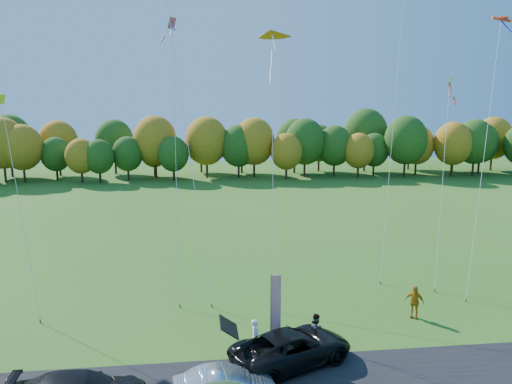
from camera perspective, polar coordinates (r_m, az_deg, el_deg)
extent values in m
plane|color=#245F19|center=(26.83, 1.58, -17.27)|extent=(160.00, 160.00, 0.00)
imported|color=black|center=(25.01, 4.14, -17.31)|extent=(6.65, 5.04, 1.68)
imported|color=white|center=(25.81, -0.07, -16.21)|extent=(0.63, 0.76, 1.79)
imported|color=gray|center=(26.67, 6.94, -15.41)|extent=(1.07, 1.07, 1.76)
imported|color=#C67812|center=(30.99, 17.64, -11.87)|extent=(1.18, 1.08, 1.93)
cylinder|color=#999999|center=(25.60, 1.70, -13.61)|extent=(0.06, 0.06, 4.08)
cube|color=red|center=(25.49, 2.28, -12.73)|extent=(0.51, 0.06, 3.06)
cube|color=navy|center=(25.09, 2.29, -10.32)|extent=(0.51, 0.05, 0.80)
cylinder|color=#4C3F33|center=(31.44, -5.09, -12.78)|extent=(0.08, 0.08, 0.20)
cylinder|color=#4C3F33|center=(35.92, 14.02, -10.03)|extent=(0.08, 0.08, 0.20)
cylinder|color=#4C3F33|center=(30.63, 1.98, -13.39)|extent=(0.08, 0.08, 0.20)
cone|color=#CB650C|center=(37.88, 1.89, 17.67)|extent=(2.53, 1.94, 2.77)
cylinder|color=#4C3F33|center=(34.66, 22.86, -11.33)|extent=(0.08, 0.08, 0.20)
cube|color=red|center=(42.11, 26.23, 17.31)|extent=(2.72, 0.96, 1.07)
cylinder|color=#4C3F33|center=(31.80, -23.45, -13.36)|extent=(0.08, 0.08, 0.20)
cube|color=yellow|center=(36.27, -27.13, 9.42)|extent=(1.05, 1.05, 1.24)
cylinder|color=#4C3F33|center=(35.63, 19.74, -10.52)|extent=(0.08, 0.08, 0.20)
cube|color=white|center=(40.80, 21.27, 11.70)|extent=(1.32, 1.32, 1.57)
cylinder|color=#4C3F33|center=(31.60, -8.69, -12.74)|extent=(0.08, 0.08, 0.20)
cube|color=#C64259|center=(36.63, -9.59, 18.50)|extent=(1.24, 1.24, 1.48)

